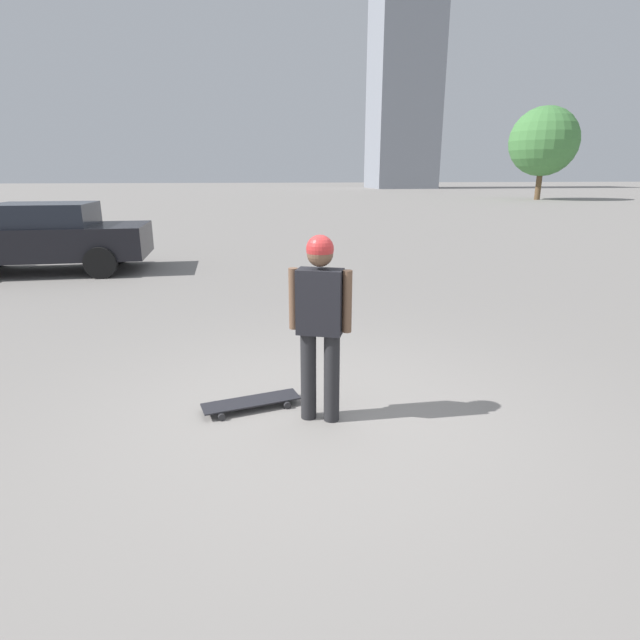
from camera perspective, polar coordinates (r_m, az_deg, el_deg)
ground_plane at (r=4.53m, az=0.00°, el=-11.16°), size 220.00×220.00×0.00m
person at (r=4.17m, az=0.00°, el=0.65°), size 0.51×0.32×1.63m
skateboard at (r=4.72m, az=-7.86°, el=-9.25°), size 0.93×0.45×0.08m
car_parked_near at (r=12.46m, az=-29.08°, el=8.31°), size 4.40×2.14×1.48m
building_block_distant at (r=76.10m, az=9.65°, el=26.72°), size 8.37×8.83×31.81m
tree_distant at (r=45.29m, az=24.20°, el=18.11°), size 5.29×5.29×7.12m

